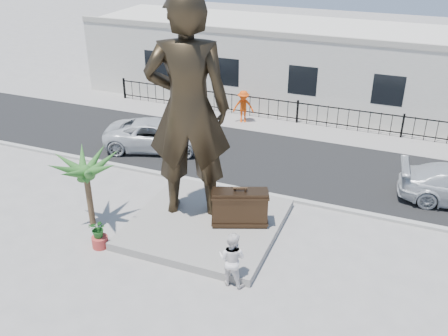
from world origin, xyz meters
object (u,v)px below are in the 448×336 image
(statue, at_px, (188,109))
(car_white, at_px, (158,135))
(suitcase, at_px, (240,208))
(tourist, at_px, (232,259))

(statue, bearing_deg, car_white, -69.53)
(car_white, bearing_deg, statue, -157.13)
(suitcase, bearing_deg, statue, 150.52)
(suitcase, distance_m, tourist, 2.89)
(suitcase, distance_m, car_white, 8.10)
(tourist, relative_size, car_white, 0.36)
(statue, height_order, tourist, statue)
(tourist, xyz_separation_m, car_white, (-6.93, 8.03, -0.20))
(tourist, bearing_deg, statue, -43.89)
(tourist, distance_m, car_white, 10.61)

